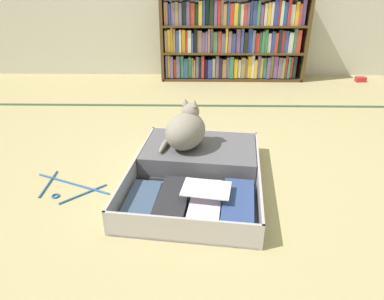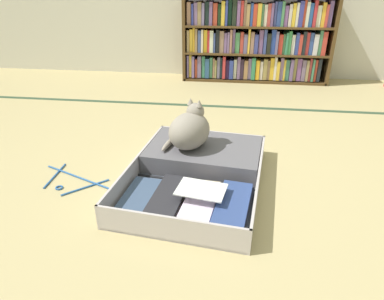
{
  "view_description": "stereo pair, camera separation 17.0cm",
  "coord_description": "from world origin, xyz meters",
  "px_view_note": "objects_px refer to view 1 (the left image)",
  "views": [
    {
      "loc": [
        -0.13,
        -1.47,
        1.0
      ],
      "look_at": [
        -0.16,
        0.09,
        0.21
      ],
      "focal_mm": 32.17,
      "sensor_mm": 36.0,
      "label": 1
    },
    {
      "loc": [
        0.04,
        -1.46,
        1.0
      ],
      "look_at": [
        -0.16,
        0.09,
        0.21
      ],
      "focal_mm": 32.17,
      "sensor_mm": 36.0,
      "label": 2
    }
  ],
  "objects_px": {
    "small_red_pouch": "(361,79)",
    "open_suitcase": "(198,169)",
    "clothes_hanger": "(67,187)",
    "black_cat": "(186,130)",
    "bookshelf": "(232,40)"
  },
  "relations": [
    {
      "from": "black_cat",
      "to": "bookshelf",
      "type": "bearing_deg",
      "value": 78.01
    },
    {
      "from": "small_red_pouch",
      "to": "black_cat",
      "type": "bearing_deg",
      "value": -133.98
    },
    {
      "from": "bookshelf",
      "to": "black_cat",
      "type": "relative_size",
      "value": 4.48
    },
    {
      "from": "open_suitcase",
      "to": "black_cat",
      "type": "xyz_separation_m",
      "value": [
        -0.07,
        0.13,
        0.18
      ]
    },
    {
      "from": "small_red_pouch",
      "to": "open_suitcase",
      "type": "bearing_deg",
      "value": -130.98
    },
    {
      "from": "clothes_hanger",
      "to": "small_red_pouch",
      "type": "xyz_separation_m",
      "value": [
        2.41,
        2.1,
        0.02
      ]
    },
    {
      "from": "clothes_hanger",
      "to": "black_cat",
      "type": "bearing_deg",
      "value": 21.77
    },
    {
      "from": "black_cat",
      "to": "open_suitcase",
      "type": "bearing_deg",
      "value": -61.29
    },
    {
      "from": "black_cat",
      "to": "small_red_pouch",
      "type": "distance_m",
      "value": 2.58
    },
    {
      "from": "bookshelf",
      "to": "clothes_hanger",
      "type": "height_order",
      "value": "bookshelf"
    },
    {
      "from": "bookshelf",
      "to": "clothes_hanger",
      "type": "distance_m",
      "value": 2.46
    },
    {
      "from": "open_suitcase",
      "to": "black_cat",
      "type": "bearing_deg",
      "value": 118.71
    },
    {
      "from": "small_red_pouch",
      "to": "bookshelf",
      "type": "bearing_deg",
      "value": 175.88
    },
    {
      "from": "small_red_pouch",
      "to": "clothes_hanger",
      "type": "bearing_deg",
      "value": -138.93
    },
    {
      "from": "bookshelf",
      "to": "open_suitcase",
      "type": "bearing_deg",
      "value": -99.44
    }
  ]
}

